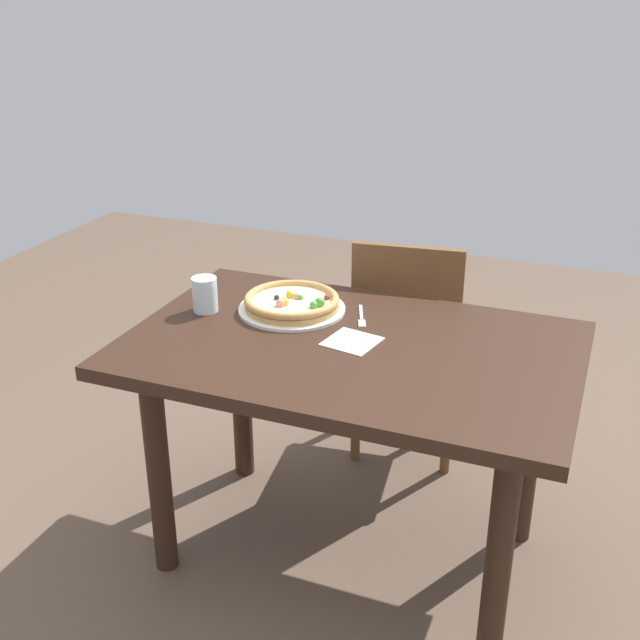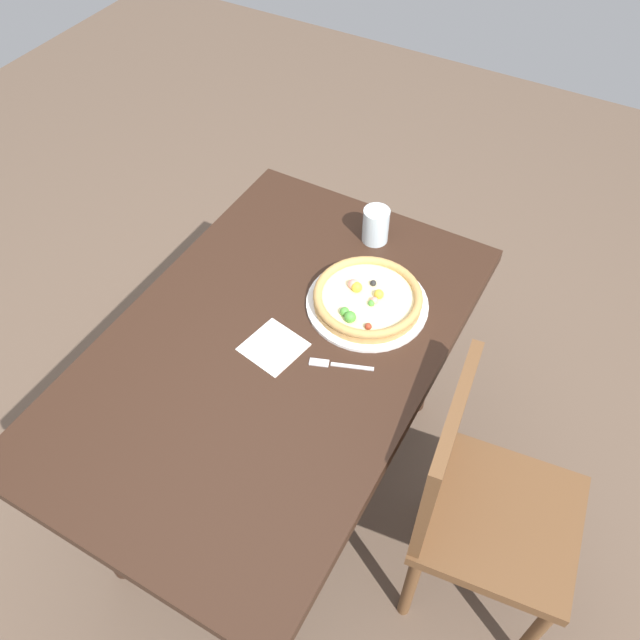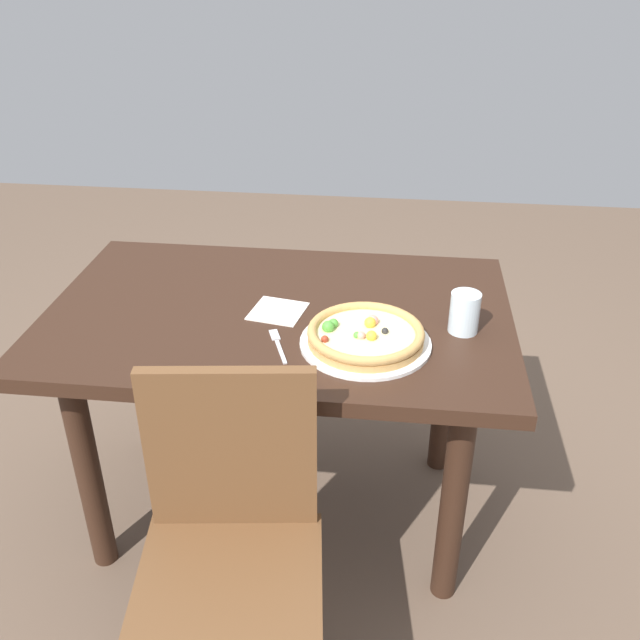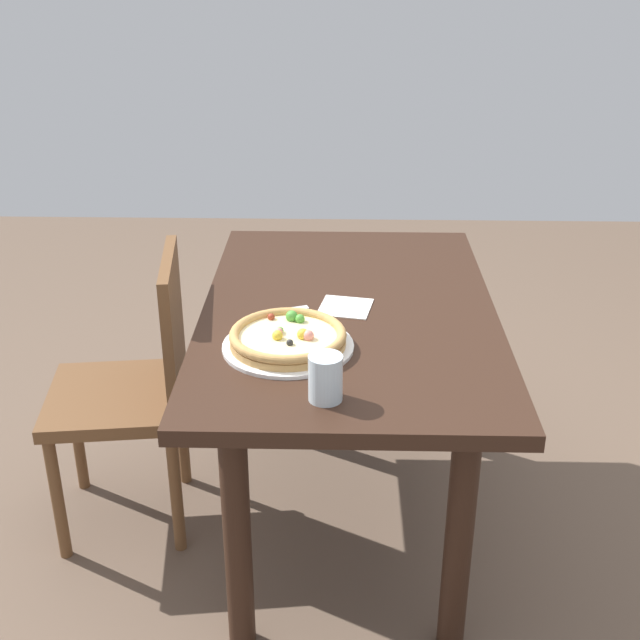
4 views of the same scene
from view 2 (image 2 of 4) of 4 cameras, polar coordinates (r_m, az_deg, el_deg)
name	(u,v)px [view 2 (image 2 of 4)]	position (r m, az deg, el deg)	size (l,w,h in m)	color
ground_plane	(283,479)	(2.33, -3.27, -13.65)	(6.00, 6.00, 0.00)	brown
dining_table	(273,371)	(1.79, -4.15, -4.43)	(1.28, 0.82, 0.74)	#331E14
chair_near	(479,503)	(1.80, 13.68, -15.20)	(0.45, 0.45, 0.88)	brown
plate	(367,304)	(1.79, 4.13, 1.42)	(0.33, 0.33, 0.01)	white
pizza	(367,298)	(1.77, 4.15, 1.95)	(0.30, 0.30, 0.05)	tan
fork	(336,365)	(1.66, 1.37, -3.90)	(0.07, 0.16, 0.00)	silver
drinking_glass	(376,225)	(1.95, 4.88, 8.22)	(0.08, 0.08, 0.11)	silver
napkin	(273,347)	(1.70, -4.10, -2.38)	(0.14, 0.14, 0.00)	white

